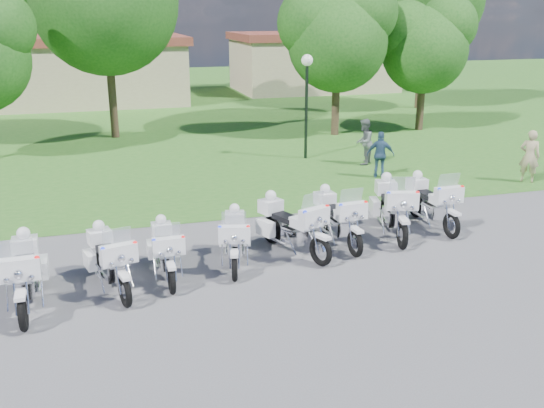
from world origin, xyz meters
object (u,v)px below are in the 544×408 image
object	(u,v)px
motorcycle_3	(235,238)
motorcycle_1	(110,259)
motorcycle_2	(166,250)
motorcycle_5	(337,217)
bystander_a	(530,156)
motorcycle_7	(431,201)
lamp_post	(307,80)
motorcycle_0	(24,272)
bystander_b	(364,142)
bystander_c	(380,155)
motorcycle_4	(291,225)
motorcycle_6	(393,207)

from	to	relation	value
motorcycle_3	motorcycle_1	bearing A→B (deg)	24.35
motorcycle_2	motorcycle_3	distance (m)	1.62
motorcycle_1	motorcycle_5	world-z (taller)	motorcycle_5
bystander_a	motorcycle_3	bearing A→B (deg)	58.92
motorcycle_7	lamp_post	world-z (taller)	lamp_post
motorcycle_1	motorcycle_7	size ratio (longest dim) A/B	0.93
motorcycle_0	motorcycle_3	size ratio (longest dim) A/B	1.13
motorcycle_0	motorcycle_1	distance (m)	1.66
bystander_a	bystander_b	size ratio (longest dim) A/B	1.03
motorcycle_2	bystander_c	bearing A→B (deg)	-142.52
motorcycle_2	lamp_post	xyz separation A→B (m)	(6.60, 9.73, 2.43)
motorcycle_5	bystander_b	distance (m)	8.34
bystander_c	motorcycle_5	bearing A→B (deg)	79.88
motorcycle_7	bystander_c	xyz separation A→B (m)	(0.89, 4.93, 0.12)
motorcycle_4	bystander_c	xyz separation A→B (m)	(5.09, 5.70, 0.11)
lamp_post	motorcycle_7	bearing A→B (deg)	-85.57
lamp_post	bystander_a	size ratio (longest dim) A/B	2.25
motorcycle_2	motorcycle_6	bearing A→B (deg)	-169.96
lamp_post	motorcycle_4	bearing A→B (deg)	-111.20
motorcycle_5	motorcycle_7	distance (m)	2.94
motorcycle_5	lamp_post	xyz separation A→B (m)	(2.25, 8.86, 2.37)
motorcycle_4	bystander_c	bearing A→B (deg)	-154.39
motorcycle_0	bystander_a	world-z (taller)	bystander_a
motorcycle_0	bystander_a	bearing A→B (deg)	-164.09
motorcycle_3	bystander_c	world-z (taller)	bystander_c
motorcycle_2	bystander_b	bearing A→B (deg)	-135.83
motorcycle_3	motorcycle_6	bearing A→B (deg)	-156.28
motorcycle_6	bystander_c	distance (m)	5.63
motorcycle_1	bystander_b	size ratio (longest dim) A/B	1.33
motorcycle_3	lamp_post	world-z (taller)	lamp_post
motorcycle_2	motorcycle_7	xyz separation A→B (m)	(7.25, 1.34, 0.08)
motorcycle_0	motorcycle_7	size ratio (longest dim) A/B	1.01
motorcycle_2	motorcycle_5	distance (m)	4.44
motorcycle_6	bystander_a	bearing A→B (deg)	-140.96
lamp_post	bystander_a	bearing A→B (deg)	-41.52
motorcycle_3	motorcycle_5	xyz separation A→B (m)	(2.75, 0.61, 0.05)
lamp_post	bystander_b	world-z (taller)	lamp_post
lamp_post	bystander_c	distance (m)	4.40
bystander_a	motorcycle_7	bearing A→B (deg)	67.51
motorcycle_4	motorcycle_6	distance (m)	2.97
motorcycle_7	bystander_a	distance (m)	6.22
motorcycle_5	lamp_post	size ratio (longest dim) A/B	0.60
motorcycle_6	lamp_post	world-z (taller)	lamp_post
motorcycle_1	motorcycle_4	distance (m)	4.32
motorcycle_5	motorcycle_4	bearing A→B (deg)	9.33
motorcycle_0	motorcycle_1	size ratio (longest dim) A/B	1.08
bystander_a	bystander_b	bearing A→B (deg)	-2.79
bystander_a	bystander_c	size ratio (longest dim) A/B	1.11
bystander_c	motorcycle_0	bearing A→B (deg)	57.13
motorcycle_0	motorcycle_5	xyz separation A→B (m)	(7.16, 1.49, -0.02)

